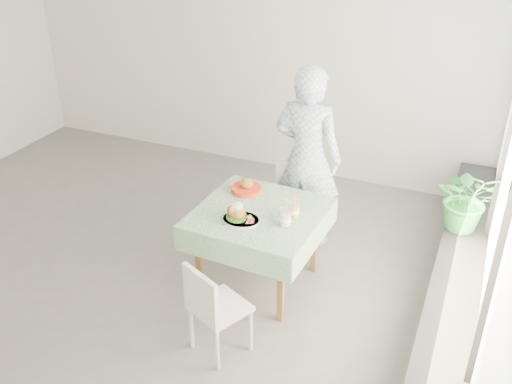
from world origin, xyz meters
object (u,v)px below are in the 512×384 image
at_px(juice_cup_orange, 294,210).
at_px(potted_plant, 468,199).
at_px(cafe_table, 259,239).
at_px(main_dish, 239,215).
at_px(diner, 307,158).
at_px(chair_near, 219,324).
at_px(chair_far, 288,222).

relative_size(juice_cup_orange, potted_plant, 0.48).
bearing_deg(cafe_table, potted_plant, 26.93).
height_order(cafe_table, main_dish, main_dish).
distance_m(diner, main_dish, 1.08).
xyz_separation_m(cafe_table, chair_near, (0.05, -0.90, -0.22)).
bearing_deg(main_dish, juice_cup_orange, 30.11).
xyz_separation_m(chair_near, diner, (0.08, 1.74, 0.66)).
height_order(diner, potted_plant, diner).
relative_size(main_dish, juice_cup_orange, 1.11).
distance_m(cafe_table, juice_cup_orange, 0.46).
bearing_deg(cafe_table, diner, 80.86).
bearing_deg(cafe_table, main_dish, -116.12).
xyz_separation_m(chair_far, chair_near, (0.03, -1.58, -0.01)).
bearing_deg(potted_plant, diner, 178.76).
distance_m(cafe_table, diner, 0.97).
bearing_deg(potted_plant, cafe_table, -153.07).
xyz_separation_m(cafe_table, potted_plant, (1.61, 0.82, 0.34)).
xyz_separation_m(diner, juice_cup_orange, (0.16, -0.82, -0.10)).
xyz_separation_m(diner, main_dish, (-0.23, -1.05, -0.11)).
xyz_separation_m(cafe_table, juice_cup_orange, (0.30, 0.03, 0.35)).
bearing_deg(chair_near, main_dish, 102.08).
height_order(cafe_table, diner, diner).
xyz_separation_m(diner, potted_plant, (1.47, -0.03, -0.11)).
bearing_deg(juice_cup_orange, chair_near, -104.84).
distance_m(cafe_table, main_dish, 0.40).
xyz_separation_m(cafe_table, chair_far, (0.02, 0.68, -0.21)).
distance_m(chair_near, potted_plant, 2.38).
bearing_deg(chair_near, cafe_table, 93.29).
distance_m(chair_far, main_dish, 1.04).
xyz_separation_m(chair_near, potted_plant, (1.56, 1.71, 0.55)).
height_order(chair_near, diner, diner).
height_order(cafe_table, chair_near, chair_near).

